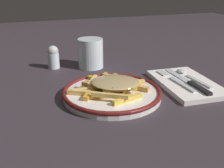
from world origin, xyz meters
The scene contains 9 objects.
ground_plane centered at (0.00, 0.00, 0.00)m, with size 2.60×2.60×0.00m, color #312930.
plate centered at (0.00, 0.00, 0.01)m, with size 0.25×0.25×0.02m.
fries_heap centered at (0.00, 0.01, 0.03)m, with size 0.20×0.20×0.03m.
napkin centered at (0.22, 0.01, 0.01)m, with size 0.14×0.23×0.01m, color silver.
fork centered at (0.19, 0.02, 0.02)m, with size 0.03×0.18×0.00m.
knife centered at (0.22, -0.01, 0.02)m, with size 0.02×0.21×0.01m.
spoon centered at (0.25, 0.04, 0.02)m, with size 0.02×0.15×0.01m.
water_glass centered at (0.01, 0.25, 0.05)m, with size 0.08×0.08×0.10m, color silver.
salt_shaker centered at (-0.11, 0.28, 0.04)m, with size 0.04×0.04×0.08m.
Camera 1 is at (-0.20, -0.60, 0.29)m, focal length 43.84 mm.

